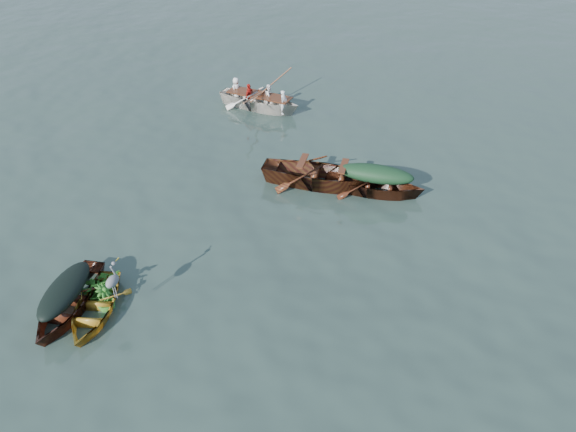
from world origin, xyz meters
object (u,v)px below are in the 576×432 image
yellow_dinghy (96,314)px  open_wooden_boat (322,186)px  rowed_boat (260,109)px  green_tarp_boat (374,193)px  dark_covered_boat (70,309)px  heron (113,286)px

yellow_dinghy → open_wooden_boat: 7.63m
open_wooden_boat → rowed_boat: size_ratio=1.12×
open_wooden_boat → rowed_boat: bearing=35.7°
green_tarp_boat → open_wooden_boat: bearing=90.0°
yellow_dinghy → green_tarp_boat: green_tarp_boat is taller
green_tarp_boat → open_wooden_boat: open_wooden_boat is taller
dark_covered_boat → rowed_boat: (-0.14, 11.42, 0.00)m
yellow_dinghy → open_wooden_boat: size_ratio=0.57×
dark_covered_boat → green_tarp_boat: 8.94m
yellow_dinghy → green_tarp_boat: bearing=39.4°
dark_covered_boat → green_tarp_boat: size_ratio=0.87×
heron → open_wooden_boat: bearing=51.7°
yellow_dinghy → heron: bearing=5.2°
rowed_boat → yellow_dinghy: bearing=-170.3°
yellow_dinghy → dark_covered_boat: size_ratio=0.82×
open_wooden_boat → green_tarp_boat: bearing=-90.9°
dark_covered_boat → rowed_boat: rowed_boat is taller
yellow_dinghy → heron: heron is taller
green_tarp_boat → open_wooden_boat: size_ratio=0.79×
open_wooden_boat → heron: heron is taller
open_wooden_boat → rowed_boat: open_wooden_boat is taller
dark_covered_boat → heron: 1.45m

